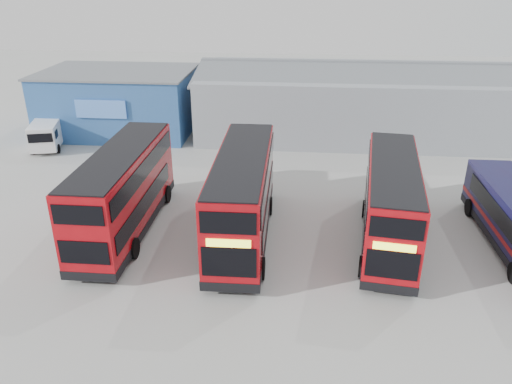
{
  "coord_description": "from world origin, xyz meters",
  "views": [
    {
      "loc": [
        1.14,
        -21.99,
        13.02
      ],
      "look_at": [
        -1.03,
        1.8,
        2.1
      ],
      "focal_mm": 35.0,
      "sensor_mm": 36.0,
      "label": 1
    }
  ],
  "objects_px": {
    "office_block": "(120,101)",
    "double_decker_left": "(124,193)",
    "maintenance_shed": "(383,101)",
    "panel_van": "(48,132)",
    "double_decker_right": "(390,204)",
    "double_decker_centre": "(242,198)"
  },
  "relations": [
    {
      "from": "office_block",
      "to": "double_decker_left",
      "type": "relative_size",
      "value": 1.16
    },
    {
      "from": "maintenance_shed",
      "to": "double_decker_left",
      "type": "xyz_separation_m",
      "value": [
        -15.85,
        -19.16,
        -0.38
      ]
    },
    {
      "from": "office_block",
      "to": "double_decker_centre",
      "type": "relative_size",
      "value": 1.14
    },
    {
      "from": "office_block",
      "to": "double_decker_right",
      "type": "bearing_deg",
      "value": -40.82
    },
    {
      "from": "office_block",
      "to": "double_decker_left",
      "type": "bearing_deg",
      "value": -70.29
    },
    {
      "from": "office_block",
      "to": "maintenance_shed",
      "type": "relative_size",
      "value": 0.4
    },
    {
      "from": "double_decker_left",
      "to": "panel_van",
      "type": "xyz_separation_m",
      "value": [
        -10.47,
        12.61,
        -1.04
      ]
    },
    {
      "from": "double_decker_right",
      "to": "double_decker_centre",
      "type": "bearing_deg",
      "value": -170.99
    },
    {
      "from": "double_decker_left",
      "to": "maintenance_shed",
      "type": "bearing_deg",
      "value": -129.58
    },
    {
      "from": "office_block",
      "to": "double_decker_left",
      "type": "height_order",
      "value": "office_block"
    },
    {
      "from": "double_decker_centre",
      "to": "double_decker_right",
      "type": "height_order",
      "value": "double_decker_centre"
    },
    {
      "from": "maintenance_shed",
      "to": "double_decker_right",
      "type": "xyz_separation_m",
      "value": [
        -2.2,
        -19.11,
        -0.48
      ]
    },
    {
      "from": "maintenance_shed",
      "to": "double_decker_right",
      "type": "height_order",
      "value": "maintenance_shed"
    },
    {
      "from": "maintenance_shed",
      "to": "panel_van",
      "type": "bearing_deg",
      "value": -166.02
    },
    {
      "from": "panel_van",
      "to": "maintenance_shed",
      "type": "bearing_deg",
      "value": -0.91
    },
    {
      "from": "office_block",
      "to": "double_decker_centre",
      "type": "bearing_deg",
      "value": -54.43
    },
    {
      "from": "double_decker_left",
      "to": "office_block",
      "type": "bearing_deg",
      "value": -70.26
    },
    {
      "from": "maintenance_shed",
      "to": "panel_van",
      "type": "relative_size",
      "value": 5.91
    },
    {
      "from": "double_decker_centre",
      "to": "maintenance_shed",
      "type": "bearing_deg",
      "value": 62.95
    },
    {
      "from": "office_block",
      "to": "double_decker_left",
      "type": "xyz_separation_m",
      "value": [
        6.15,
        -17.15,
        -0.36
      ]
    },
    {
      "from": "double_decker_left",
      "to": "double_decker_right",
      "type": "relative_size",
      "value": 1.03
    },
    {
      "from": "double_decker_left",
      "to": "double_decker_centre",
      "type": "bearing_deg",
      "value": 178.53
    }
  ]
}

